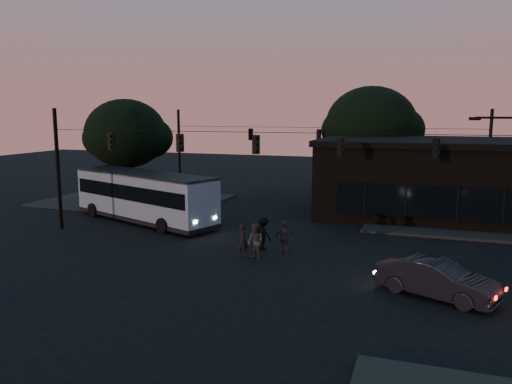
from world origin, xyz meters
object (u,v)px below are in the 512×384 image
(pedestrian_a, at_px, (243,241))
(pedestrian_b, at_px, (255,242))
(building, at_px, (432,177))
(pedestrian_c, at_px, (285,238))
(bus, at_px, (144,194))
(pedestrian_d, at_px, (263,234))
(car, at_px, (437,279))

(pedestrian_a, relative_size, pedestrian_b, 0.91)
(building, xyz_separation_m, pedestrian_c, (-7.08, -13.02, -1.83))
(building, distance_m, pedestrian_a, 16.89)
(bus, height_order, pedestrian_b, bus)
(pedestrian_d, bearing_deg, building, -91.89)
(pedestrian_c, bearing_deg, car, 138.86)
(bus, bearing_deg, pedestrian_b, -9.30)
(pedestrian_a, xyz_separation_m, pedestrian_c, (1.85, 1.19, 0.05))
(building, height_order, bus, building)
(car, xyz_separation_m, pedestrian_a, (-9.18, 2.67, 0.07))
(building, xyz_separation_m, pedestrian_d, (-8.41, -12.50, -1.83))
(building, height_order, pedestrian_d, building)
(bus, relative_size, car, 2.58)
(bus, relative_size, pedestrian_b, 6.52)
(bus, distance_m, car, 20.14)
(building, xyz_separation_m, car, (0.24, -16.88, -1.94))
(bus, height_order, car, bus)
(bus, xyz_separation_m, pedestrian_a, (9.14, -5.63, -1.03))
(bus, xyz_separation_m, car, (18.31, -8.30, -1.10))
(pedestrian_b, bearing_deg, pedestrian_c, 89.28)
(pedestrian_a, distance_m, pedestrian_c, 2.20)
(pedestrian_d, bearing_deg, pedestrian_a, 104.96)
(bus, bearing_deg, building, 46.77)
(building, height_order, pedestrian_a, building)
(pedestrian_a, height_order, pedestrian_d, pedestrian_d)
(bus, distance_m, pedestrian_b, 11.54)
(pedestrian_c, bearing_deg, pedestrian_b, 39.09)
(building, xyz_separation_m, pedestrian_b, (-8.18, -14.45, -1.79))
(pedestrian_a, distance_m, pedestrian_b, 0.79)
(car, height_order, pedestrian_b, pedestrian_b)
(pedestrian_a, height_order, pedestrian_b, pedestrian_b)
(building, height_order, car, building)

